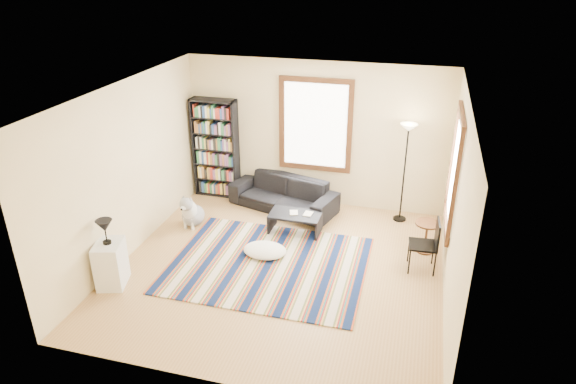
% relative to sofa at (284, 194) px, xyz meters
% --- Properties ---
extents(floor, '(5.00, 5.00, 0.10)m').
position_rel_sofa_xyz_m(floor, '(0.51, -2.05, -0.35)').
color(floor, tan).
rests_on(floor, ground).
extents(ceiling, '(5.00, 5.00, 0.10)m').
position_rel_sofa_xyz_m(ceiling, '(0.51, -2.05, 2.55)').
color(ceiling, white).
rests_on(ceiling, floor).
extents(wall_back, '(5.00, 0.10, 2.80)m').
position_rel_sofa_xyz_m(wall_back, '(0.51, 0.50, 1.10)').
color(wall_back, beige).
rests_on(wall_back, floor).
extents(wall_front, '(5.00, 0.10, 2.80)m').
position_rel_sofa_xyz_m(wall_front, '(0.51, -4.60, 1.10)').
color(wall_front, beige).
rests_on(wall_front, floor).
extents(wall_left, '(0.10, 5.00, 2.80)m').
position_rel_sofa_xyz_m(wall_left, '(-2.04, -2.05, 1.10)').
color(wall_left, beige).
rests_on(wall_left, floor).
extents(wall_right, '(0.10, 5.00, 2.80)m').
position_rel_sofa_xyz_m(wall_right, '(3.06, -2.05, 1.10)').
color(wall_right, beige).
rests_on(wall_right, floor).
extents(window_back, '(1.20, 0.06, 1.60)m').
position_rel_sofa_xyz_m(window_back, '(0.51, 0.42, 1.30)').
color(window_back, white).
rests_on(window_back, wall_back).
extents(window_right, '(0.06, 1.20, 1.60)m').
position_rel_sofa_xyz_m(window_right, '(2.98, -1.25, 1.30)').
color(window_right, white).
rests_on(window_right, wall_right).
extents(rug, '(3.08, 2.47, 0.02)m').
position_rel_sofa_xyz_m(rug, '(0.31, -2.02, -0.29)').
color(rug, '#0D1B42').
rests_on(rug, floor).
extents(sofa, '(2.21, 1.35, 0.60)m').
position_rel_sofa_xyz_m(sofa, '(0.00, 0.00, 0.00)').
color(sofa, black).
rests_on(sofa, floor).
extents(bookshelf, '(0.90, 0.30, 2.00)m').
position_rel_sofa_xyz_m(bookshelf, '(-1.48, 0.27, 0.70)').
color(bookshelf, black).
rests_on(bookshelf, floor).
extents(coffee_table, '(0.90, 0.50, 0.36)m').
position_rel_sofa_xyz_m(coffee_table, '(0.46, -0.87, -0.12)').
color(coffee_table, black).
rests_on(coffee_table, floor).
extents(book_a, '(0.22, 0.19, 0.02)m').
position_rel_sofa_xyz_m(book_a, '(0.36, -0.87, 0.07)').
color(book_a, beige).
rests_on(book_a, coffee_table).
extents(book_b, '(0.16, 0.21, 0.02)m').
position_rel_sofa_xyz_m(book_b, '(0.61, -0.82, 0.07)').
color(book_b, beige).
rests_on(book_b, coffee_table).
extents(floor_cushion, '(0.83, 0.70, 0.18)m').
position_rel_sofa_xyz_m(floor_cushion, '(0.17, -1.75, -0.21)').
color(floor_cushion, white).
rests_on(floor_cushion, floor).
extents(floor_lamp, '(0.38, 0.38, 1.86)m').
position_rel_sofa_xyz_m(floor_lamp, '(2.23, 0.10, 0.63)').
color(floor_lamp, black).
rests_on(floor_lamp, floor).
extents(side_table, '(0.47, 0.47, 0.54)m').
position_rel_sofa_xyz_m(side_table, '(2.71, -0.94, -0.03)').
color(side_table, '#492B12').
rests_on(side_table, floor).
extents(folding_chair, '(0.45, 0.43, 0.86)m').
position_rel_sofa_xyz_m(folding_chair, '(2.66, -1.50, 0.13)').
color(folding_chair, black).
rests_on(folding_chair, floor).
extents(white_cabinet, '(0.50, 0.59, 0.70)m').
position_rel_sofa_xyz_m(white_cabinet, '(-1.79, -3.12, 0.05)').
color(white_cabinet, white).
rests_on(white_cabinet, floor).
extents(table_lamp, '(0.30, 0.30, 0.38)m').
position_rel_sofa_xyz_m(table_lamp, '(-1.79, -3.12, 0.59)').
color(table_lamp, black).
rests_on(table_lamp, white_cabinet).
extents(dog, '(0.48, 0.65, 0.62)m').
position_rel_sofa_xyz_m(dog, '(-1.41, -1.08, 0.01)').
color(dog, '#AEAEAE').
rests_on(dog, floor).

